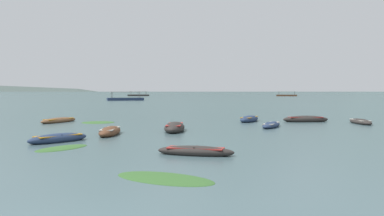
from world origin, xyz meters
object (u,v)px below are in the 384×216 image
object	(u,v)px
rowboat_1	(59,120)
ferry_2	(138,95)
rowboat_5	(271,125)
rowboat_9	(58,138)
rowboat_2	(249,119)
ferry_1	(287,95)
rowboat_8	(195,151)
rowboat_0	(175,128)
rowboat_6	(306,119)
rowboat_4	(110,131)
rowboat_7	(361,122)
ferry_0	(125,99)

from	to	relation	value
rowboat_1	ferry_2	xyz separation A→B (m)	(-18.75, 164.34, 0.29)
rowboat_5	rowboat_9	bearing A→B (deg)	-145.32
rowboat_2	rowboat_9	distance (m)	18.27
ferry_1	rowboat_1	bearing A→B (deg)	-108.35
rowboat_8	ferry_1	size ratio (longest dim) A/B	0.34
rowboat_0	rowboat_1	world-z (taller)	rowboat_0
rowboat_5	rowboat_6	xyz separation A→B (m)	(3.84, 5.18, 0.05)
rowboat_1	rowboat_4	world-z (taller)	rowboat_4
rowboat_7	ferry_1	size ratio (longest dim) A/B	0.37
rowboat_5	ferry_0	size ratio (longest dim) A/B	0.38
ferry_2	rowboat_6	bearing A→B (deg)	-76.31
rowboat_0	ferry_2	size ratio (longest dim) A/B	0.39
rowboat_2	rowboat_7	world-z (taller)	rowboat_2
rowboat_5	ferry_2	distance (m)	172.19
rowboat_1	ferry_0	world-z (taller)	ferry_0
rowboat_4	rowboat_9	world-z (taller)	rowboat_4
rowboat_2	rowboat_6	size ratio (longest dim) A/B	0.92
rowboat_8	ferry_2	distance (m)	183.83
rowboat_5	rowboat_9	xyz separation A→B (m)	(-12.64, -8.75, 0.02)
rowboat_7	ferry_2	size ratio (longest dim) A/B	0.37
rowboat_0	rowboat_8	xyz separation A→B (m)	(1.52, -9.88, -0.08)
rowboat_1	rowboat_6	size ratio (longest dim) A/B	1.05
rowboat_2	rowboat_4	xyz separation A→B (m)	(-9.74, -10.57, -0.01)
rowboat_1	rowboat_5	size ratio (longest dim) A/B	1.10
rowboat_0	rowboat_1	xyz separation A→B (m)	(-10.24, 7.05, -0.07)
rowboat_7	rowboat_8	world-z (taller)	rowboat_7
rowboat_8	ferry_1	bearing A→B (deg)	76.85
ferry_0	rowboat_7	bearing A→B (deg)	-66.32
rowboat_8	rowboat_7	bearing A→B (deg)	50.75
rowboat_6	rowboat_7	size ratio (longest dim) A/B	1.08
rowboat_4	ferry_0	bearing A→B (deg)	100.02
ferry_1	rowboat_4	bearing A→B (deg)	-105.40
rowboat_5	rowboat_6	bearing A→B (deg)	53.42
rowboat_6	rowboat_2	bearing A→B (deg)	178.43
rowboat_1	rowboat_2	world-z (taller)	rowboat_2
rowboat_5	ferry_0	xyz separation A→B (m)	(-25.71, 79.64, 0.29)
rowboat_2	rowboat_5	bearing A→B (deg)	-79.63
rowboat_5	rowboat_8	bearing A→B (deg)	-112.74
rowboat_0	rowboat_7	world-z (taller)	rowboat_0
rowboat_8	ferry_0	xyz separation A→B (m)	(-20.31, 92.51, 0.30)
rowboat_1	rowboat_9	distance (m)	13.58
rowboat_2	rowboat_8	bearing A→B (deg)	-103.67
rowboat_2	ferry_0	world-z (taller)	ferry_0
rowboat_4	ferry_1	xyz separation A→B (m)	(46.70, 169.60, 0.25)
rowboat_6	ferry_1	xyz separation A→B (m)	(32.15, 159.16, 0.24)
rowboat_0	rowboat_4	world-z (taller)	rowboat_0
rowboat_9	ferry_2	world-z (taller)	ferry_2
rowboat_5	ferry_0	bearing A→B (deg)	107.89
rowboat_7	ferry_0	size ratio (longest dim) A/B	0.37
rowboat_4	ferry_0	distance (m)	86.22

